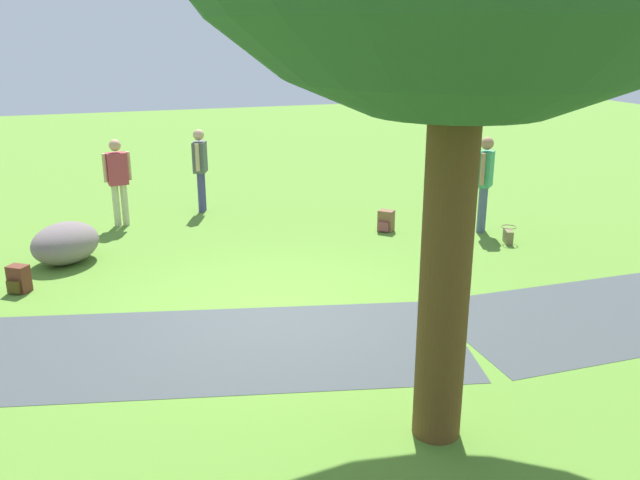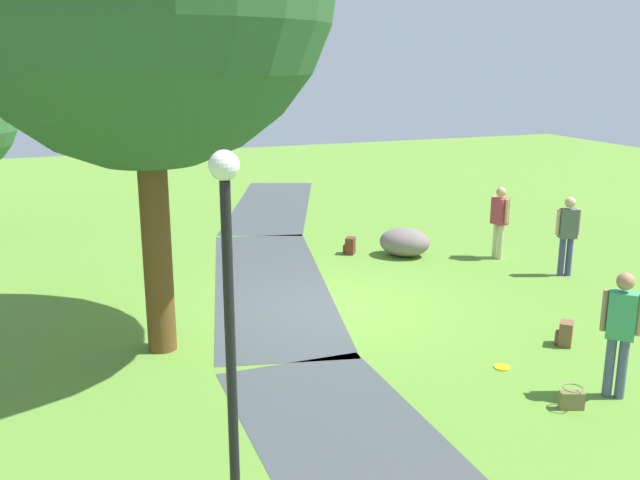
{
  "view_description": "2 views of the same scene",
  "coord_description": "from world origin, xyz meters",
  "px_view_note": "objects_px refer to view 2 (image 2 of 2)",
  "views": [
    {
      "loc": [
        1.99,
        7.97,
        3.66
      ],
      "look_at": [
        -0.87,
        -0.68,
        0.73
      ],
      "focal_mm": 36.93,
      "sensor_mm": 36.0,
      "label": 1
    },
    {
      "loc": [
        -11.45,
        4.56,
        4.55
      ],
      "look_at": [
        1.94,
        -0.55,
        0.81
      ],
      "focal_mm": 39.38,
      "sensor_mm": 36.0,
      "label": 2
    }
  ],
  "objects_px": {
    "lawn_boulder": "(405,242)",
    "handbag_on_grass": "(572,399)",
    "passerby_on_path": "(499,217)",
    "lamp_post": "(229,305)",
    "woman_with_handbag": "(621,326)",
    "backpack_by_boulder": "(350,246)",
    "frisbee_on_grass": "(502,367)",
    "spare_backpack_on_lawn": "(565,334)",
    "man_near_boulder": "(568,230)"
  },
  "relations": [
    {
      "from": "lawn_boulder",
      "to": "handbag_on_grass",
      "type": "distance_m",
      "value": 7.58
    },
    {
      "from": "passerby_on_path",
      "to": "handbag_on_grass",
      "type": "height_order",
      "value": "passerby_on_path"
    },
    {
      "from": "lamp_post",
      "to": "woman_with_handbag",
      "type": "distance_m",
      "value": 5.73
    },
    {
      "from": "lamp_post",
      "to": "lawn_boulder",
      "type": "bearing_deg",
      "value": -37.07
    },
    {
      "from": "backpack_by_boulder",
      "to": "frisbee_on_grass",
      "type": "distance_m",
      "value": 6.68
    },
    {
      "from": "lawn_boulder",
      "to": "passerby_on_path",
      "type": "distance_m",
      "value": 2.25
    },
    {
      "from": "woman_with_handbag",
      "to": "spare_backpack_on_lawn",
      "type": "relative_size",
      "value": 4.47
    },
    {
      "from": "handbag_on_grass",
      "to": "woman_with_handbag",
      "type": "bearing_deg",
      "value": -84.21
    },
    {
      "from": "passerby_on_path",
      "to": "lawn_boulder",
      "type": "bearing_deg",
      "value": 64.03
    },
    {
      "from": "woman_with_handbag",
      "to": "lawn_boulder",
      "type": "bearing_deg",
      "value": -4.73
    },
    {
      "from": "woman_with_handbag",
      "to": "frisbee_on_grass",
      "type": "bearing_deg",
      "value": 33.61
    },
    {
      "from": "handbag_on_grass",
      "to": "frisbee_on_grass",
      "type": "height_order",
      "value": "handbag_on_grass"
    },
    {
      "from": "woman_with_handbag",
      "to": "man_near_boulder",
      "type": "height_order",
      "value": "woman_with_handbag"
    },
    {
      "from": "passerby_on_path",
      "to": "spare_backpack_on_lawn",
      "type": "distance_m",
      "value": 5.18
    },
    {
      "from": "lawn_boulder",
      "to": "man_near_boulder",
      "type": "height_order",
      "value": "man_near_boulder"
    },
    {
      "from": "lamp_post",
      "to": "man_near_boulder",
      "type": "height_order",
      "value": "lamp_post"
    },
    {
      "from": "woman_with_handbag",
      "to": "spare_backpack_on_lawn",
      "type": "xyz_separation_m",
      "value": [
        1.7,
        -0.58,
        -0.85
      ]
    },
    {
      "from": "spare_backpack_on_lawn",
      "to": "man_near_boulder",
      "type": "bearing_deg",
      "value": -39.4
    },
    {
      "from": "spare_backpack_on_lawn",
      "to": "frisbee_on_grass",
      "type": "bearing_deg",
      "value": 104.5
    },
    {
      "from": "lamp_post",
      "to": "spare_backpack_on_lawn",
      "type": "distance_m",
      "value": 6.92
    },
    {
      "from": "woman_with_handbag",
      "to": "spare_backpack_on_lawn",
      "type": "bearing_deg",
      "value": -18.88
    },
    {
      "from": "woman_with_handbag",
      "to": "passerby_on_path",
      "type": "distance_m",
      "value": 6.92
    },
    {
      "from": "lamp_post",
      "to": "frisbee_on_grass",
      "type": "relative_size",
      "value": 14.94
    },
    {
      "from": "spare_backpack_on_lawn",
      "to": "frisbee_on_grass",
      "type": "height_order",
      "value": "spare_backpack_on_lawn"
    },
    {
      "from": "lawn_boulder",
      "to": "backpack_by_boulder",
      "type": "distance_m",
      "value": 1.3
    },
    {
      "from": "spare_backpack_on_lawn",
      "to": "frisbee_on_grass",
      "type": "xyz_separation_m",
      "value": [
        -0.38,
        1.46,
        -0.18
      ]
    },
    {
      "from": "lawn_boulder",
      "to": "backpack_by_boulder",
      "type": "height_order",
      "value": "lawn_boulder"
    },
    {
      "from": "man_near_boulder",
      "to": "passerby_on_path",
      "type": "xyz_separation_m",
      "value": [
        1.65,
        0.56,
        -0.02
      ]
    },
    {
      "from": "passerby_on_path",
      "to": "man_near_boulder",
      "type": "bearing_deg",
      "value": -161.25
    },
    {
      "from": "backpack_by_boulder",
      "to": "spare_backpack_on_lawn",
      "type": "bearing_deg",
      "value": -170.04
    },
    {
      "from": "woman_with_handbag",
      "to": "backpack_by_boulder",
      "type": "xyz_separation_m",
      "value": [
        7.99,
        0.52,
        -0.85
      ]
    },
    {
      "from": "woman_with_handbag",
      "to": "passerby_on_path",
      "type": "relative_size",
      "value": 1.07
    },
    {
      "from": "lawn_boulder",
      "to": "man_near_boulder",
      "type": "xyz_separation_m",
      "value": [
        -2.6,
        -2.5,
        0.66
      ]
    },
    {
      "from": "backpack_by_boulder",
      "to": "spare_backpack_on_lawn",
      "type": "xyz_separation_m",
      "value": [
        -6.29,
        -1.1,
        0.0
      ]
    },
    {
      "from": "passerby_on_path",
      "to": "woman_with_handbag",
      "type": "bearing_deg",
      "value": 158.37
    },
    {
      "from": "frisbee_on_grass",
      "to": "handbag_on_grass",
      "type": "bearing_deg",
      "value": -175.76
    },
    {
      "from": "lawn_boulder",
      "to": "woman_with_handbag",
      "type": "height_order",
      "value": "woman_with_handbag"
    },
    {
      "from": "lawn_boulder",
      "to": "spare_backpack_on_lawn",
      "type": "height_order",
      "value": "lawn_boulder"
    },
    {
      "from": "lawn_boulder",
      "to": "passerby_on_path",
      "type": "height_order",
      "value": "passerby_on_path"
    },
    {
      "from": "lawn_boulder",
      "to": "man_near_boulder",
      "type": "distance_m",
      "value": 3.66
    },
    {
      "from": "lawn_boulder",
      "to": "lamp_post",
      "type": "bearing_deg",
      "value": 142.93
    },
    {
      "from": "woman_with_handbag",
      "to": "handbag_on_grass",
      "type": "xyz_separation_m",
      "value": [
        -0.08,
        0.78,
        -0.91
      ]
    },
    {
      "from": "lawn_boulder",
      "to": "frisbee_on_grass",
      "type": "bearing_deg",
      "value": 166.16
    },
    {
      "from": "passerby_on_path",
      "to": "handbag_on_grass",
      "type": "relative_size",
      "value": 4.76
    },
    {
      "from": "lawn_boulder",
      "to": "passerby_on_path",
      "type": "bearing_deg",
      "value": -115.97
    },
    {
      "from": "spare_backpack_on_lawn",
      "to": "lamp_post",
      "type": "bearing_deg",
      "value": 111.9
    },
    {
      "from": "lamp_post",
      "to": "woman_with_handbag",
      "type": "relative_size",
      "value": 2.1
    },
    {
      "from": "woman_with_handbag",
      "to": "passerby_on_path",
      "type": "height_order",
      "value": "woman_with_handbag"
    },
    {
      "from": "passerby_on_path",
      "to": "frisbee_on_grass",
      "type": "xyz_separation_m",
      "value": [
        -5.11,
        3.43,
        -0.96
      ]
    },
    {
      "from": "lamp_post",
      "to": "lawn_boulder",
      "type": "relative_size",
      "value": 2.49
    }
  ]
}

